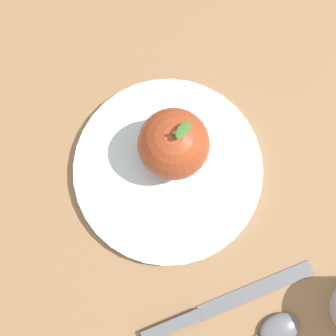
% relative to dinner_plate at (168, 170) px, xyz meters
% --- Properties ---
extents(ground_plane, '(2.40, 2.40, 0.00)m').
position_rel_dinner_plate_xyz_m(ground_plane, '(0.01, -0.04, -0.01)').
color(ground_plane, olive).
extents(dinner_plate, '(0.23, 0.23, 0.01)m').
position_rel_dinner_plate_xyz_m(dinner_plate, '(0.00, 0.00, 0.00)').
color(dinner_plate, silver).
rests_on(dinner_plate, ground_plane).
extents(apple, '(0.08, 0.08, 0.09)m').
position_rel_dinner_plate_xyz_m(apple, '(0.01, 0.02, 0.05)').
color(apple, '#9E3D1E').
rests_on(apple, dinner_plate).
extents(knife, '(0.21, 0.02, 0.01)m').
position_rel_dinner_plate_xyz_m(knife, '(-0.01, -0.17, -0.00)').
color(knife, '#59595E').
rests_on(knife, ground_plane).
extents(spoon, '(0.17, 0.04, 0.01)m').
position_rel_dinner_plate_xyz_m(spoon, '(0.04, -0.22, -0.00)').
color(spoon, '#59595E').
rests_on(spoon, ground_plane).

